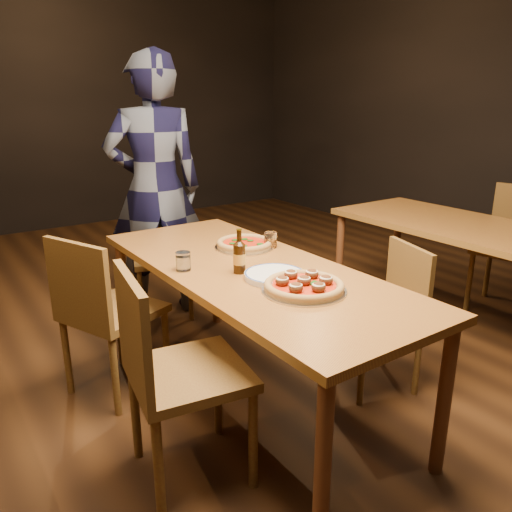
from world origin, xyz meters
TOP-DOWN VIEW (x-y plane):
  - ground at (0.00, 0.00)m, footprint 9.00×9.00m
  - room_shell at (0.00, 0.00)m, footprint 9.00×9.00m
  - table_main at (0.00, 0.00)m, footprint 0.80×2.00m
  - table_right at (1.70, -0.20)m, footprint 0.80×2.00m
  - chair_main_nw at (-0.53, -0.33)m, footprint 0.53×0.53m
  - chair_main_sw at (-0.55, 0.50)m, footprint 0.57×0.57m
  - chair_main_e at (0.64, -0.29)m, footprint 0.49×0.49m
  - chair_end at (0.10, 1.30)m, footprint 0.53×0.53m
  - chair_nbr_right at (2.26, -0.14)m, footprint 0.54×0.54m
  - pizza_meatball at (0.01, -0.41)m, footprint 0.38×0.38m
  - pizza_margherita at (0.17, 0.30)m, footprint 0.34×0.34m
  - plate_stack at (-0.00, -0.21)m, footprint 0.29×0.29m
  - beer_bottle at (-0.09, -0.04)m, footprint 0.06×0.06m
  - water_glass at (-0.30, 0.15)m, footprint 0.07×0.07m
  - amber_glass at (0.29, 0.22)m, footprint 0.07×0.07m
  - diner at (0.10, 1.37)m, footprint 0.78×0.62m

SIDE VIEW (x-z plane):
  - ground at x=0.00m, z-range 0.00..0.00m
  - chair_main_e at x=0.64m, z-range 0.00..0.85m
  - chair_end at x=0.10m, z-range 0.00..0.88m
  - chair_main_sw at x=-0.55m, z-range 0.00..0.94m
  - chair_nbr_right at x=2.26m, z-range 0.00..0.98m
  - chair_main_nw at x=-0.53m, z-range 0.00..0.98m
  - table_main at x=0.00m, z-range 0.30..1.05m
  - table_right at x=1.70m, z-range 0.30..1.05m
  - plate_stack at x=0.00m, z-range 0.75..0.78m
  - pizza_margherita at x=0.17m, z-range 0.75..0.79m
  - pizza_meatball at x=0.01m, z-range 0.74..0.81m
  - amber_glass at x=0.29m, z-range 0.75..0.84m
  - water_glass at x=-0.30m, z-range 0.75..0.84m
  - beer_bottle at x=-0.09m, z-range 0.72..0.93m
  - diner at x=0.10m, z-range 0.00..1.88m
  - room_shell at x=0.00m, z-range -2.64..6.36m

